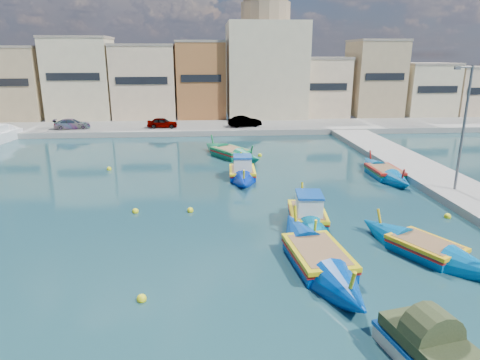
# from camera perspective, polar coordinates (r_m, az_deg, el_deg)

# --- Properties ---
(ground) EXTENTS (160.00, 160.00, 0.00)m
(ground) POSITION_cam_1_polar(r_m,az_deg,el_deg) (20.41, -10.04, -8.78)
(ground) COLOR #163543
(ground) RESTS_ON ground
(north_quay) EXTENTS (80.00, 8.00, 0.60)m
(north_quay) POSITION_cam_1_polar(r_m,az_deg,el_deg) (51.12, -6.82, 6.92)
(north_quay) COLOR gray
(north_quay) RESTS_ON ground
(north_townhouses) EXTENTS (83.20, 7.87, 10.19)m
(north_townhouses) POSITION_cam_1_polar(r_m,az_deg,el_deg) (58.06, 0.05, 12.81)
(north_townhouses) COLOR #D0B490
(north_townhouses) RESTS_ON ground
(church_block) EXTENTS (10.00, 10.00, 19.10)m
(church_block) POSITION_cam_1_polar(r_m,az_deg,el_deg) (58.93, 3.36, 16.16)
(church_block) COLOR beige
(church_block) RESTS_ON ground
(quay_street_lamp) EXTENTS (1.18, 0.16, 8.00)m
(quay_street_lamp) POSITION_cam_1_polar(r_m,az_deg,el_deg) (29.14, 27.55, 6.13)
(quay_street_lamp) COLOR #595B60
(quay_street_lamp) RESTS_ON ground
(parked_cars) EXTENTS (23.40, 2.14, 1.24)m
(parked_cars) POSITION_cam_1_polar(r_m,az_deg,el_deg) (49.77, -10.96, 7.51)
(parked_cars) COLOR #4C1919
(parked_cars) RESTS_ON north_quay
(luzzu_turquoise_cabin) EXTENTS (2.72, 8.37, 2.64)m
(luzzu_turquoise_cabin) POSITION_cam_1_polar(r_m,az_deg,el_deg) (23.18, 8.98, -4.74)
(luzzu_turquoise_cabin) COLOR #006D99
(luzzu_turquoise_cabin) RESTS_ON ground
(luzzu_blue_cabin) EXTENTS (2.09, 7.38, 2.59)m
(luzzu_blue_cabin) POSITION_cam_1_polar(r_m,az_deg,el_deg) (31.09, 0.31, 0.93)
(luzzu_blue_cabin) COLOR #0026AC
(luzzu_blue_cabin) RESTS_ON ground
(luzzu_cyan_mid) EXTENTS (2.00, 7.91, 2.33)m
(luzzu_cyan_mid) POSITION_cam_1_polar(r_m,az_deg,el_deg) (33.03, 18.70, 0.85)
(luzzu_cyan_mid) COLOR #005EA4
(luzzu_cyan_mid) RESTS_ON ground
(luzzu_green) EXTENTS (6.16, 8.12, 2.60)m
(luzzu_green) POSITION_cam_1_polar(r_m,az_deg,el_deg) (37.37, -1.23, 3.51)
(luzzu_green) COLOR #0B754F
(luzzu_green) RESTS_ON ground
(luzzu_blue_south) EXTENTS (2.99, 9.34, 2.65)m
(luzzu_blue_south) POSITION_cam_1_polar(r_m,az_deg,el_deg) (18.67, 10.35, -10.35)
(luzzu_blue_south) COLOR #003B9E
(luzzu_blue_south) RESTS_ON ground
(luzzu_cyan_south) EXTENTS (5.10, 7.42, 2.30)m
(luzzu_cyan_south) POSITION_cam_1_polar(r_m,az_deg,el_deg) (20.95, 23.46, -8.53)
(luzzu_cyan_south) COLOR #005DA4
(luzzu_cyan_south) RESTS_ON ground
(tender_near) EXTENTS (2.32, 3.45, 1.56)m
(tender_near) POSITION_cam_1_polar(r_m,az_deg,el_deg) (14.20, 23.86, -20.02)
(tender_near) COLOR beige
(tender_near) RESTS_ON ground
(yacht_north) EXTENTS (3.74, 8.95, 11.59)m
(yacht_north) POSITION_cam_1_polar(r_m,az_deg,el_deg) (51.82, -28.72, 5.33)
(yacht_north) COLOR white
(yacht_north) RESTS_ON ground
(mooring_buoys) EXTENTS (21.03, 22.90, 0.36)m
(mooring_buoys) POSITION_cam_1_polar(r_m,az_deg,el_deg) (26.41, -3.39, -2.45)
(mooring_buoys) COLOR #FDFF1A
(mooring_buoys) RESTS_ON ground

